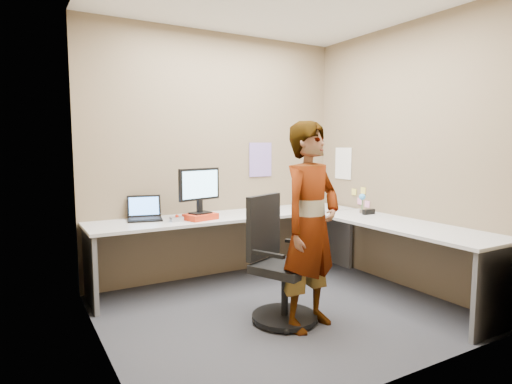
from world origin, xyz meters
TOP-DOWN VIEW (x-y plane):
  - ground at (0.00, 0.00)m, footprint 3.00×3.00m
  - wall_back at (0.00, 1.30)m, footprint 3.00×0.00m
  - wall_right at (1.50, 0.00)m, footprint 0.00×2.70m
  - wall_left at (-1.50, 0.00)m, footprint 0.00×2.70m
  - desk at (0.44, 0.39)m, footprint 2.98×2.58m
  - paper_ream at (-0.40, 0.86)m, footprint 0.34×0.29m
  - monitor at (-0.40, 0.88)m, footprint 0.47×0.19m
  - laptop at (-0.88, 1.14)m, footprint 0.38×0.34m
  - trackball_mouse at (-0.64, 0.88)m, footprint 0.12×0.08m
  - origami at (-0.30, 0.85)m, footprint 0.10×0.10m
  - stapler at (1.29, 0.26)m, footprint 0.15×0.04m
  - flower at (1.29, 0.35)m, footprint 0.07×0.07m
  - calendar_purple at (0.55, 1.29)m, footprint 0.30×0.01m
  - calendar_white at (1.49, 0.90)m, footprint 0.01×0.28m
  - sticky_note_a at (1.49, 0.55)m, footprint 0.01×0.07m
  - sticky_note_b at (1.49, 0.60)m, footprint 0.01×0.07m
  - sticky_note_c at (1.49, 0.48)m, footprint 0.01×0.07m
  - sticky_note_d at (1.49, 0.70)m, footprint 0.01×0.07m
  - office_chair at (-0.12, -0.15)m, footprint 0.60×0.60m
  - person at (0.03, -0.38)m, footprint 0.69×0.54m

SIDE VIEW (x-z plane):
  - ground at x=0.00m, z-range 0.00..0.00m
  - office_chair at x=-0.12m, z-range -0.09..0.94m
  - desk at x=0.44m, z-range 0.22..0.95m
  - trackball_mouse at x=-0.64m, z-range 0.72..0.79m
  - stapler at x=1.29m, z-range 0.73..0.78m
  - paper_ream at x=-0.40m, z-range 0.73..0.79m
  - origami at x=-0.30m, z-range 0.73..0.79m
  - laptop at x=-0.88m, z-range 0.67..0.91m
  - sticky_note_c at x=1.49m, z-range 0.76..0.84m
  - sticky_note_b at x=1.49m, z-range 0.78..0.86m
  - person at x=0.03m, z-range 0.00..1.66m
  - flower at x=1.29m, z-range 0.77..0.98m
  - sticky_note_d at x=1.49m, z-range 0.88..0.96m
  - sticky_note_a at x=1.49m, z-range 0.91..0.99m
  - monitor at x=-0.40m, z-range 0.83..1.28m
  - calendar_white at x=1.49m, z-range 1.06..1.44m
  - calendar_purple at x=0.55m, z-range 1.10..1.50m
  - wall_back at x=0.00m, z-range -0.15..2.85m
  - wall_right at x=1.50m, z-range 0.00..2.70m
  - wall_left at x=-1.50m, z-range 0.00..2.70m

